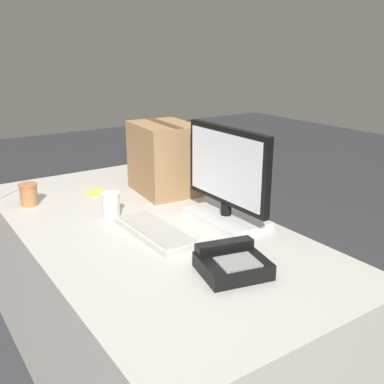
% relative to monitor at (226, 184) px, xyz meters
% --- Properties ---
extents(ground_plane, '(12.00, 12.00, 0.00)m').
position_rel_monitor_xyz_m(ground_plane, '(-0.17, -0.29, -0.90)').
color(ground_plane, '#38383D').
extents(office_desk, '(1.80, 0.90, 0.74)m').
position_rel_monitor_xyz_m(office_desk, '(-0.17, -0.29, -0.53)').
color(office_desk, beige).
rests_on(office_desk, ground_plane).
extents(monitor, '(0.47, 0.20, 0.39)m').
position_rel_monitor_xyz_m(monitor, '(0.00, 0.00, 0.00)').
color(monitor, white).
rests_on(monitor, office_desk).
extents(keyboard, '(0.41, 0.16, 0.03)m').
position_rel_monitor_xyz_m(keyboard, '(-0.05, -0.30, -0.15)').
color(keyboard, beige).
rests_on(keyboard, office_desk).
extents(desk_phone, '(0.23, 0.24, 0.08)m').
position_rel_monitor_xyz_m(desk_phone, '(0.35, -0.25, -0.13)').
color(desk_phone, black).
rests_on(desk_phone, office_desk).
extents(paper_cup_left, '(0.08, 0.08, 0.10)m').
position_rel_monitor_xyz_m(paper_cup_left, '(-0.66, -0.61, -0.11)').
color(paper_cup_left, '#BC7547').
rests_on(paper_cup_left, office_desk).
extents(paper_cup_right, '(0.08, 0.08, 0.11)m').
position_rel_monitor_xyz_m(paper_cup_right, '(-0.32, -0.36, -0.11)').
color(paper_cup_right, white).
rests_on(paper_cup_right, office_desk).
extents(spoon, '(0.11, 0.14, 0.00)m').
position_rel_monitor_xyz_m(spoon, '(-0.89, -0.62, -0.16)').
color(spoon, '#B2B2B7').
rests_on(spoon, office_desk).
extents(cardboard_box, '(0.36, 0.29, 0.34)m').
position_rel_monitor_xyz_m(cardboard_box, '(-0.49, 0.00, 0.01)').
color(cardboard_box, '#9E754C').
rests_on(cardboard_box, office_desk).
extents(sticky_note_pad, '(0.09, 0.09, 0.01)m').
position_rel_monitor_xyz_m(sticky_note_pad, '(-0.65, -0.29, -0.16)').
color(sticky_note_pad, '#E5DB4C').
rests_on(sticky_note_pad, office_desk).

